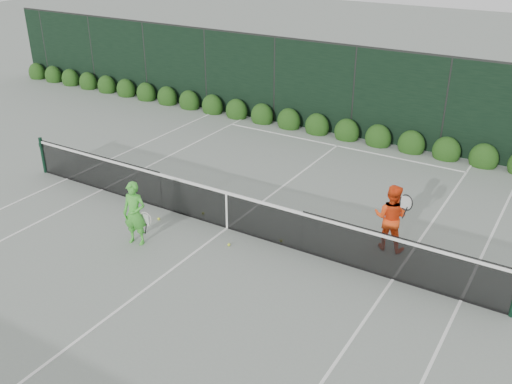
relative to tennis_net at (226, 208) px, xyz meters
The scene contains 8 objects.
ground 0.53m from the tennis_net, ahead, with size 80.00×80.00×0.00m, color gray.
tennis_net is the anchor object (origin of this frame).
player_woman 2.12m from the tennis_net, 129.99° to the right, with size 0.65×0.48×1.50m.
player_man 3.79m from the tennis_net, 17.66° to the left, with size 0.90×0.64×1.55m.
court_lines 0.53m from the tennis_net, ahead, with size 11.03×23.83×0.01m.
windscreen_fence 2.88m from the tennis_net, 89.49° to the right, with size 32.00×21.07×3.06m.
hedge_row 7.16m from the tennis_net, 89.80° to the left, with size 31.66×0.65×0.94m.
tennis_balls 0.56m from the tennis_net, 125.11° to the right, with size 3.16×1.00×0.07m.
Camera 1 is at (6.80, -9.81, 6.72)m, focal length 40.00 mm.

